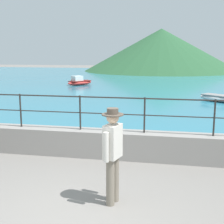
# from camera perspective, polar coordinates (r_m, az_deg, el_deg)

# --- Properties ---
(ground_plane) EXTENTS (120.00, 120.00, 0.00)m
(ground_plane) POSITION_cam_1_polar(r_m,az_deg,el_deg) (5.27, -7.11, -19.73)
(ground_plane) COLOR slate
(promenade_wall) EXTENTS (20.00, 0.56, 0.70)m
(promenade_wall) POSITION_cam_1_polar(r_m,az_deg,el_deg) (7.98, -0.06, -5.99)
(promenade_wall) COLOR gray
(promenade_wall) RESTS_ON ground
(railing) EXTENTS (18.44, 0.04, 0.90)m
(railing) POSITION_cam_1_polar(r_m,az_deg,el_deg) (7.75, -0.06, 0.87)
(railing) COLOR #282623
(railing) RESTS_ON promenade_wall
(lake_water) EXTENTS (64.00, 44.32, 0.06)m
(lake_water) POSITION_cam_1_polar(r_m,az_deg,el_deg) (30.28, 8.15, 5.88)
(lake_water) COLOR teal
(lake_water) RESTS_ON ground
(hill_main) EXTENTS (22.51, 22.51, 6.10)m
(hill_main) POSITION_cam_1_polar(r_m,az_deg,el_deg) (45.91, 9.14, 11.34)
(hill_main) COLOR #285633
(hill_main) RESTS_ON ground
(person_walking) EXTENTS (0.38, 0.55, 1.75)m
(person_walking) POSITION_cam_1_polar(r_m,az_deg,el_deg) (5.42, 0.12, -7.34)
(person_walking) COLOR slate
(person_walking) RESTS_ON ground
(boat_1) EXTENTS (2.10, 2.38, 0.76)m
(boat_1) POSITION_cam_1_polar(r_m,az_deg,el_deg) (25.40, -6.13, 5.63)
(boat_1) COLOR red
(boat_1) RESTS_ON lake_water
(boat_4) EXTENTS (2.37, 2.12, 0.36)m
(boat_4) POSITION_cam_1_polar(r_m,az_deg,el_deg) (17.65, 19.37, 2.48)
(boat_4) COLOR white
(boat_4) RESTS_ON lake_water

